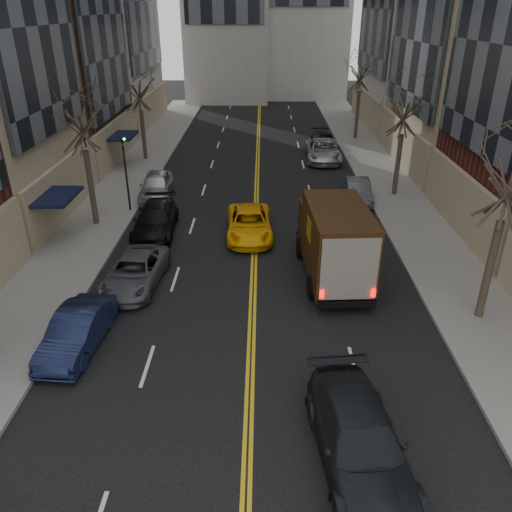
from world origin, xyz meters
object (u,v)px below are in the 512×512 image
Objects in this scene: observer_sedan at (359,440)px; pedestrian at (300,229)px; taxi at (249,224)px; ups_truck at (334,242)px.

pedestrian reaches higher than observer_sedan.
observer_sedan is 1.11× the size of taxi.
ups_truck is at bearing -175.37° from pedestrian.
taxi is at bearing 127.21° from ups_truck.
ups_truck is 5.96m from taxi.
observer_sedan is 14.94m from taxi.
observer_sedan is at bearing -96.48° from ups_truck.
pedestrian is at bearing 105.46° from ups_truck.
pedestrian is at bearing -21.99° from taxi.
ups_truck is 3.86m from pedestrian.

